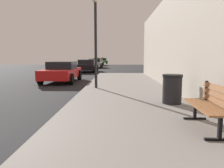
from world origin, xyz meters
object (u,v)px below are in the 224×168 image
at_px(car_red, 62,72).
at_px(car_silver, 95,63).
at_px(bench, 211,104).
at_px(trash_bin, 172,89).
at_px(car_black, 87,66).
at_px(street_lamp, 96,24).
at_px(car_yellow, 98,62).
at_px(car_green, 103,61).

relative_size(car_red, car_silver, 1.00).
height_order(bench, car_red, car_red).
xyz_separation_m(trash_bin, car_black, (-4.80, 15.72, 0.05)).
distance_m(street_lamp, car_yellow, 29.83).
relative_size(trash_bin, street_lamp, 0.21).
height_order(trash_bin, street_lamp, street_lamp).
distance_m(trash_bin, car_yellow, 33.31).
bearing_deg(car_black, car_red, 87.72).
distance_m(street_lamp, car_silver, 21.38).
height_order(car_black, car_silver, same).
bearing_deg(car_red, car_silver, -90.99).
relative_size(car_yellow, car_green, 0.99).
relative_size(trash_bin, car_silver, 0.21).
distance_m(bench, car_silver, 27.22).
bearing_deg(car_yellow, car_silver, 92.62).
distance_m(trash_bin, street_lamp, 4.85).
relative_size(street_lamp, car_green, 0.92).
bearing_deg(car_green, trash_bin, 96.76).
bearing_deg(street_lamp, car_red, 124.80).
height_order(car_silver, car_yellow, car_yellow).
xyz_separation_m(car_silver, car_green, (-0.02, 16.68, 0.00)).
distance_m(car_red, car_black, 8.85).
xyz_separation_m(car_red, car_green, (0.28, 34.22, 0.00)).
bearing_deg(bench, car_black, 106.81).
distance_m(car_red, car_yellow, 26.02).
bearing_deg(bench, street_lamp, 118.08).
relative_size(car_silver, car_yellow, 0.93).
bearing_deg(car_silver, car_red, 89.01).
xyz_separation_m(car_red, car_yellow, (-0.09, 26.02, 0.00)).
bearing_deg(car_green, car_silver, 90.07).
xyz_separation_m(bench, car_yellow, (-5.41, 35.24, -0.01)).
height_order(car_red, car_silver, same).
relative_size(bench, car_silver, 0.37).
bearing_deg(car_green, car_red, 89.53).
bearing_deg(trash_bin, bench, -85.72).
distance_m(car_black, car_green, 25.37).
distance_m(car_red, car_green, 34.22).
bearing_deg(car_silver, trash_bin, 101.23).
bearing_deg(street_lamp, car_black, 99.81).
xyz_separation_m(bench, car_silver, (-5.02, 26.76, -0.01)).
bearing_deg(car_green, bench, 96.62).
height_order(bench, trash_bin, same).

